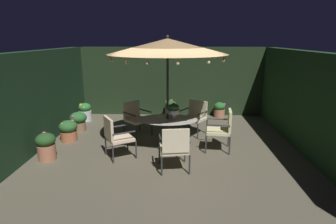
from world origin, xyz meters
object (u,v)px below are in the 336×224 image
patio_dining_table (168,125)px  potted_plant_front_corner (171,108)px  centerpiece_planter (173,110)px  potted_plant_right_near (78,121)px  patio_umbrella (168,46)px  patio_chair_southeast (116,135)px  potted_plant_right_far (85,112)px  patio_chair_south (175,146)px  potted_plant_back_center (68,130)px  potted_plant_left_near (46,146)px  patio_chair_east (135,116)px  patio_chair_north (223,127)px  patio_chair_northeast (195,115)px  potted_plant_back_right (219,109)px

patio_dining_table → potted_plant_front_corner: 2.91m
centerpiece_planter → potted_plant_right_near: size_ratio=0.71×
patio_umbrella → centerpiece_planter: bearing=-3.6°
patio_chair_southeast → potted_plant_right_far: 3.48m
patio_dining_table → patio_umbrella: (-0.00, 0.00, 1.93)m
patio_chair_south → potted_plant_back_center: size_ratio=1.72×
patio_dining_table → potted_plant_left_near: patio_dining_table is taller
patio_chair_east → potted_plant_right_near: size_ratio=1.62×
patio_chair_north → patio_chair_east: (-2.32, 1.12, -0.05)m
patio_chair_northeast → potted_plant_back_right: 2.09m
centerpiece_planter → potted_plant_right_far: (-3.02, 2.34, -0.68)m
patio_chair_northeast → patio_umbrella: bearing=-123.9°
potted_plant_back_right → potted_plant_front_corner: bearing=-178.2°
patio_chair_south → potted_plant_left_near: patio_chair_south is taller
patio_chair_south → patio_umbrella: bearing=98.1°
centerpiece_planter → patio_dining_table: bearing=176.4°
patio_chair_east → potted_plant_left_near: bearing=-134.2°
potted_plant_right_near → potted_plant_front_corner: 3.19m
patio_chair_east → patio_chair_south: patio_chair_south is taller
patio_dining_table → centerpiece_planter: bearing=-3.6°
patio_umbrella → potted_plant_right_far: (-2.87, 2.33, -2.21)m
potted_plant_left_near → potted_plant_back_center: 1.26m
patio_chair_northeast → potted_plant_left_near: bearing=-150.3°
potted_plant_right_near → potted_plant_back_center: size_ratio=1.03×
patio_umbrella → patio_chair_south: bearing=-81.9°
potted_plant_right_far → centerpiece_planter: bearing=-37.8°
patio_chair_south → potted_plant_left_near: size_ratio=1.54×
patio_chair_northeast → patio_dining_table: bearing=-123.9°
potted_plant_right_near → potted_plant_left_near: (-0.03, -2.10, 0.02)m
potted_plant_back_right → potted_plant_left_near: size_ratio=0.83×
patio_chair_east → potted_plant_right_near: patio_chair_east is taller
patio_chair_northeast → patio_chair_southeast: bearing=-136.6°
patio_dining_table → patio_chair_north: size_ratio=1.47×
patio_chair_northeast → potted_plant_back_center: (-3.46, -0.74, -0.26)m
centerpiece_planter → patio_chair_north: size_ratio=0.40×
patio_chair_east → patio_chair_southeast: 1.67m
patio_chair_northeast → centerpiece_planter: bearing=-118.2°
patio_umbrella → patio_chair_southeast: size_ratio=2.91×
patio_chair_south → potted_plant_back_center: bearing=149.0°
potted_plant_back_right → potted_plant_back_center: (-4.43, -2.56, 0.02)m
potted_plant_right_far → patio_chair_northeast: bearing=-18.4°
potted_plant_front_corner → potted_plant_right_far: bearing=-168.9°
patio_umbrella → potted_plant_back_right: patio_umbrella is taller
potted_plant_right_near → potted_plant_back_right: potted_plant_right_near is taller
potted_plant_right_near → patio_umbrella: bearing=-24.3°
patio_chair_east → potted_plant_right_near: 1.79m
centerpiece_planter → potted_plant_back_center: size_ratio=0.73×
potted_plant_left_near → patio_chair_east: bearing=45.8°
potted_plant_back_right → potted_plant_front_corner: 1.73m
patio_chair_north → patio_chair_southeast: (-2.52, -0.53, -0.04)m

